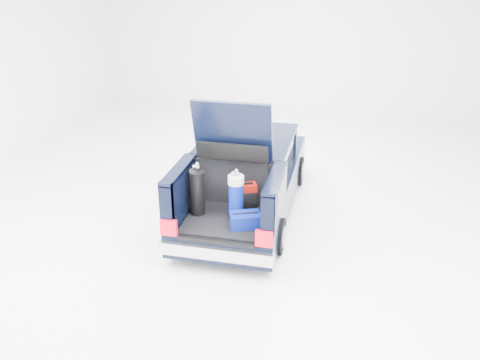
% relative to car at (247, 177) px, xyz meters
% --- Properties ---
extents(ground, '(14.00, 14.00, 0.00)m').
position_rel_car_xyz_m(ground, '(0.00, -0.11, -0.67)').
color(ground, white).
rests_on(ground, ground).
extents(car, '(1.87, 4.65, 2.47)m').
position_rel_car_xyz_m(car, '(0.00, 0.00, 0.00)').
color(car, black).
rests_on(car, ground).
extents(red_suitcase, '(0.39, 0.33, 0.55)m').
position_rel_car_xyz_m(red_suitcase, '(0.26, -1.32, 0.19)').
color(red_suitcase, '#6F0803').
rests_on(red_suitcase, car).
extents(black_golf_bag, '(0.36, 0.41, 0.90)m').
position_rel_car_xyz_m(black_golf_bag, '(-0.50, -1.53, 0.33)').
color(black_golf_bag, black).
rests_on(black_golf_bag, car).
extents(blue_golf_bag, '(0.29, 0.29, 0.85)m').
position_rel_car_xyz_m(blue_golf_bag, '(0.14, -1.53, 0.31)').
color(blue_golf_bag, black).
rests_on(blue_golf_bag, car).
extents(blue_duffel, '(0.55, 0.46, 0.25)m').
position_rel_car_xyz_m(blue_duffel, '(0.34, -1.75, 0.04)').
color(blue_duffel, navy).
rests_on(blue_duffel, car).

